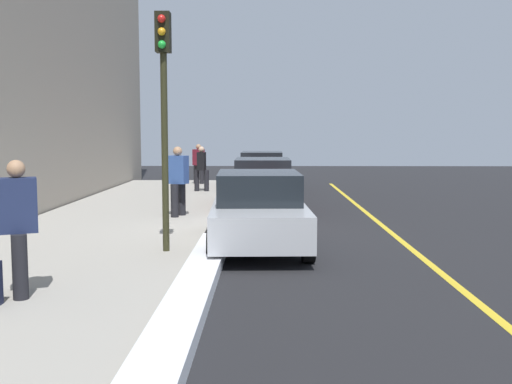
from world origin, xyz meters
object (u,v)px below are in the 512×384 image
Objects in this scene: pedestrian_navy_coat at (18,224)px; traffic_light_pole at (164,91)px; parked_car_maroon at (262,171)px; pedestrian_black_coat at (202,167)px; pedestrian_blue_coat at (178,179)px; pedestrian_burgundy_coat at (199,163)px; parked_car_silver at (259,211)px; parked_car_red at (263,184)px.

traffic_light_pole is at bearing 154.80° from pedestrian_navy_coat.
parked_car_maroon is 2.60× the size of pedestrian_black_coat.
pedestrian_blue_coat is at bearing 0.80° from pedestrian_black_coat.
pedestrian_burgundy_coat reaches higher than parked_car_maroon.
parked_car_silver is 0.98× the size of traffic_light_pole.
parked_car_red is 2.57× the size of pedestrian_blue_coat.
traffic_light_pole is at bearing 5.36° from pedestrian_blue_coat.
parked_car_silver is (12.27, 0.01, -0.00)m from parked_car_maroon.
pedestrian_navy_coat is 3.89m from traffic_light_pole.
pedestrian_black_coat is 14.33m from pedestrian_navy_coat.
traffic_light_pole is at bearing -7.12° from parked_car_maroon.
parked_car_red is 7.78m from pedestrian_burgundy_coat.
parked_car_maroon is at bearing 166.48° from pedestrian_blue_coat.
pedestrian_burgundy_coat is at bearing -176.11° from traffic_light_pole.
parked_car_maroon is 16.67m from pedestrian_navy_coat.
parked_car_maroon is 6.16m from parked_car_red.
parked_car_red is 1.10× the size of parked_car_silver.
pedestrian_black_coat is at bearing -177.33° from traffic_light_pole.
pedestrian_navy_coat is (7.66, -1.01, 0.01)m from pedestrian_blue_coat.
pedestrian_navy_coat reaches higher than pedestrian_burgundy_coat.
parked_car_maroon is 2.34× the size of pedestrian_navy_coat.
traffic_light_pole reaches higher than pedestrian_black_coat.
pedestrian_blue_coat is 7.73m from pedestrian_navy_coat.
pedestrian_burgundy_coat is at bearing -176.80° from pedestrian_blue_coat.
pedestrian_blue_coat is 1.10× the size of pedestrian_black_coat.
pedestrian_navy_coat is at bearing -25.20° from traffic_light_pole.
pedestrian_blue_coat is 9.85m from pedestrian_burgundy_coat.
parked_car_red is at bearing 179.56° from parked_car_silver.
parked_car_maroon is 13.61m from traffic_light_pole.
pedestrian_black_coat is (-4.09, -2.25, 0.26)m from parked_car_red.
parked_car_maroon and parked_car_red have the same top height.
parked_car_silver is 3.01m from traffic_light_pole.
parked_car_red is 7.70m from traffic_light_pole.
parked_car_red is 4.68m from pedestrian_black_coat.
pedestrian_burgundy_coat is 17.50m from pedestrian_navy_coat.
pedestrian_navy_coat is (14.30, -0.91, 0.09)m from pedestrian_black_coat.
pedestrian_black_coat is 0.38× the size of traffic_light_pole.
parked_car_red is at bearing 139.81° from pedestrian_blue_coat.
parked_car_silver is 4.15m from pedestrian_blue_coat.
pedestrian_burgundy_coat is (-3.19, -0.46, 0.01)m from pedestrian_black_coat.
parked_car_silver is 2.53× the size of pedestrian_burgundy_coat.
pedestrian_black_coat is 3.23m from pedestrian_burgundy_coat.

